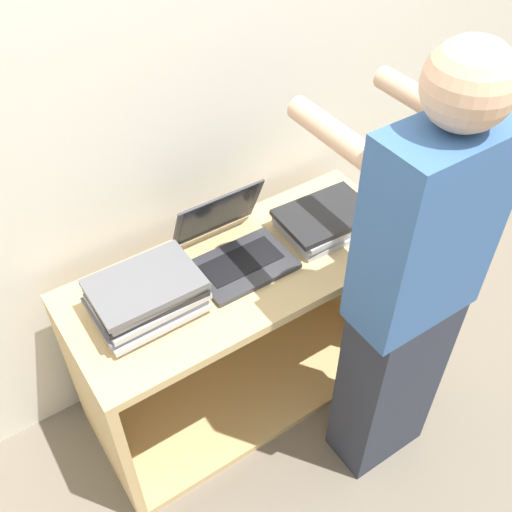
{
  "coord_description": "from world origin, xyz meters",
  "views": [
    {
      "loc": [
        -0.78,
        -0.98,
        2.26
      ],
      "look_at": [
        0.0,
        0.19,
        0.88
      ],
      "focal_mm": 42.0,
      "sensor_mm": 36.0,
      "label": 1
    }
  ],
  "objects_px": {
    "laptop_stack_left": "(147,296)",
    "person": "(409,298)",
    "laptop_stack_right": "(327,220)",
    "laptop_open": "(235,248)"
  },
  "relations": [
    {
      "from": "laptop_open",
      "to": "person",
      "type": "distance_m",
      "value": 0.62
    },
    {
      "from": "person",
      "to": "laptop_stack_left",
      "type": "bearing_deg",
      "value": 144.29
    },
    {
      "from": "laptop_stack_left",
      "to": "laptop_stack_right",
      "type": "relative_size",
      "value": 0.97
    },
    {
      "from": "laptop_open",
      "to": "person",
      "type": "relative_size",
      "value": 0.2
    },
    {
      "from": "laptop_open",
      "to": "laptop_stack_left",
      "type": "xyz_separation_m",
      "value": [
        -0.37,
        -0.05,
        0.02
      ]
    },
    {
      "from": "laptop_open",
      "to": "laptop_stack_right",
      "type": "bearing_deg",
      "value": -8.18
    },
    {
      "from": "laptop_open",
      "to": "laptop_stack_left",
      "type": "relative_size",
      "value": 0.95
    },
    {
      "from": "laptop_open",
      "to": "person",
      "type": "height_order",
      "value": "person"
    },
    {
      "from": "laptop_stack_left",
      "to": "person",
      "type": "bearing_deg",
      "value": -35.71
    },
    {
      "from": "laptop_stack_left",
      "to": "laptop_stack_right",
      "type": "bearing_deg",
      "value": 0.1
    }
  ]
}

